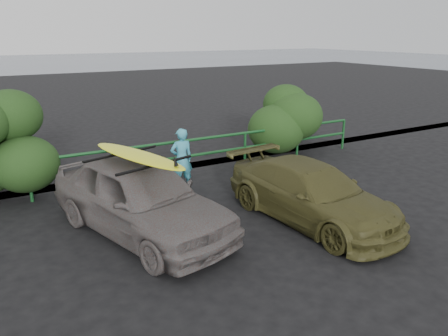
# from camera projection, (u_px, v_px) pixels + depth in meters

# --- Properties ---
(ground) EXTENTS (80.00, 80.00, 0.00)m
(ground) POSITION_uv_depth(u_px,v_px,m) (253.00, 261.00, 7.69)
(ground) COLOR black
(ocean) EXTENTS (200.00, 200.00, 0.00)m
(ocean) POSITION_uv_depth(u_px,v_px,m) (2.00, 63.00, 57.40)
(ocean) COLOR slate
(ocean) RESTS_ON ground
(guardrail) EXTENTS (14.00, 0.08, 1.04)m
(guardrail) POSITION_uv_depth(u_px,v_px,m) (150.00, 163.00, 11.68)
(guardrail) COLOR #164E21
(guardrail) RESTS_ON ground
(shrub_right) EXTENTS (3.20, 2.40, 1.98)m
(shrub_right) POSITION_uv_depth(u_px,v_px,m) (288.00, 124.00, 14.32)
(shrub_right) COLOR #203E16
(shrub_right) RESTS_ON ground
(sedan) EXTENTS (2.94, 4.77, 1.52)m
(sedan) POSITION_uv_depth(u_px,v_px,m) (140.00, 197.00, 8.58)
(sedan) COLOR #5E5553
(sedan) RESTS_ON ground
(olive_vehicle) EXTENTS (2.10, 4.35, 1.22)m
(olive_vehicle) POSITION_uv_depth(u_px,v_px,m) (311.00, 193.00, 9.22)
(olive_vehicle) COLOR #48451F
(olive_vehicle) RESTS_ON ground
(man) EXTENTS (0.61, 0.43, 1.58)m
(man) POSITION_uv_depth(u_px,v_px,m) (182.00, 159.00, 11.04)
(man) COLOR teal
(man) RESTS_ON ground
(roof_rack) EXTENTS (1.94, 1.59, 0.06)m
(roof_rack) POSITION_uv_depth(u_px,v_px,m) (138.00, 159.00, 8.34)
(roof_rack) COLOR black
(roof_rack) RESTS_ON sedan
(surfboard) EXTENTS (1.30, 2.80, 0.08)m
(surfboard) POSITION_uv_depth(u_px,v_px,m) (138.00, 156.00, 8.32)
(surfboard) COLOR yellow
(surfboard) RESTS_ON roof_rack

